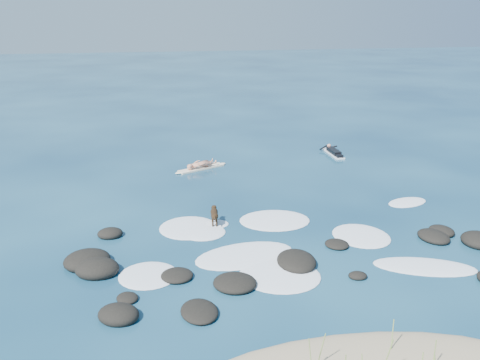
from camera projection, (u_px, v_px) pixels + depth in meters
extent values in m
plane|color=#0A2642|center=(275.00, 238.00, 18.95)|extent=(160.00, 160.00, 0.00)
cylinder|color=#7F9B4B|center=(434.00, 357.00, 11.68)|extent=(0.04, 0.03, 0.87)
cylinder|color=#7F9B4B|center=(392.00, 337.00, 12.40)|extent=(0.12, 0.20, 0.83)
cylinder|color=#7F9B4B|center=(321.00, 352.00, 11.74)|extent=(0.18, 0.11, 0.98)
ellipsoid|color=black|center=(177.00, 276.00, 16.17)|extent=(1.32, 1.32, 0.29)
ellipsoid|color=black|center=(337.00, 244.00, 18.30)|extent=(1.06, 1.10, 0.24)
ellipsoid|color=black|center=(97.00, 269.00, 16.42)|extent=(1.60, 1.45, 0.60)
ellipsoid|color=black|center=(358.00, 276.00, 16.18)|extent=(0.63, 0.54, 0.24)
ellipsoid|color=black|center=(479.00, 240.00, 18.44)|extent=(1.37, 1.44, 0.51)
ellipsoid|color=black|center=(87.00, 260.00, 16.96)|extent=(1.91, 1.86, 0.57)
ellipsoid|color=black|center=(442.00, 231.00, 19.29)|extent=(1.07, 1.18, 0.35)
ellipsoid|color=black|center=(297.00, 261.00, 16.97)|extent=(1.32, 1.62, 0.48)
ellipsoid|color=black|center=(110.00, 234.00, 19.06)|extent=(0.90, 0.78, 0.40)
ellipsoid|color=black|center=(235.00, 283.00, 15.68)|extent=(1.71, 1.67, 0.40)
ellipsoid|color=black|center=(434.00, 237.00, 18.82)|extent=(1.23, 1.44, 0.39)
ellipsoid|color=black|center=(118.00, 315.00, 14.04)|extent=(1.43, 1.36, 0.49)
ellipsoid|color=black|center=(127.00, 298.00, 14.96)|extent=(0.80, 0.84, 0.22)
ellipsoid|color=black|center=(199.00, 311.00, 14.27)|extent=(1.16, 1.40, 0.30)
ellipsoid|color=white|center=(189.00, 228.00, 19.79)|extent=(2.37, 2.43, 0.12)
ellipsoid|color=white|center=(425.00, 267.00, 16.84)|extent=(3.46, 2.29, 0.12)
ellipsoid|color=white|center=(275.00, 220.00, 20.46)|extent=(2.92, 2.43, 0.12)
ellipsoid|color=white|center=(203.00, 232.00, 19.40)|extent=(1.93, 1.87, 0.12)
ellipsoid|color=white|center=(361.00, 236.00, 19.09)|extent=(2.49, 2.67, 0.12)
ellipsoid|color=white|center=(407.00, 202.00, 22.32)|extent=(2.09, 1.57, 0.12)
ellipsoid|color=white|center=(280.00, 275.00, 16.31)|extent=(3.18, 3.06, 0.12)
ellipsoid|color=white|center=(245.00, 255.00, 17.60)|extent=(3.74, 2.57, 0.12)
ellipsoid|color=white|center=(148.00, 275.00, 16.31)|extent=(2.02, 2.02, 0.12)
ellipsoid|color=white|center=(214.00, 224.00, 20.09)|extent=(1.10, 0.90, 0.12)
cube|color=#FCE9C9|center=(201.00, 168.00, 26.86)|extent=(2.46, 1.58, 0.08)
ellipsoid|color=#FCE9C9|center=(221.00, 164.00, 27.57)|extent=(0.57, 0.48, 0.09)
ellipsoid|color=#FCE9C9|center=(180.00, 173.00, 26.14)|extent=(0.57, 0.48, 0.09)
imported|color=tan|center=(201.00, 152.00, 26.59)|extent=(0.61, 0.70, 1.62)
cube|color=white|center=(334.00, 154.00, 29.44)|extent=(0.52, 2.14, 0.08)
ellipsoid|color=white|center=(327.00, 149.00, 30.43)|extent=(0.26, 0.47, 0.08)
cube|color=black|center=(334.00, 151.00, 29.40)|extent=(0.41, 1.31, 0.21)
sphere|color=tan|center=(329.00, 146.00, 30.06)|extent=(0.23, 0.23, 0.22)
cylinder|color=black|center=(323.00, 148.00, 30.19)|extent=(0.52, 0.30, 0.24)
cylinder|color=black|center=(333.00, 147.00, 30.29)|extent=(0.53, 0.28, 0.24)
cube|color=black|center=(339.00, 155.00, 28.73)|extent=(0.34, 0.54, 0.14)
cylinder|color=black|center=(214.00, 214.00, 19.86)|extent=(0.32, 0.57, 0.27)
sphere|color=black|center=(214.00, 212.00, 20.09)|extent=(0.30, 0.30, 0.28)
sphere|color=black|center=(215.00, 217.00, 19.62)|extent=(0.28, 0.28, 0.25)
sphere|color=black|center=(214.00, 208.00, 20.21)|extent=(0.22, 0.22, 0.20)
cone|color=black|center=(214.00, 207.00, 20.33)|extent=(0.12, 0.13, 0.10)
cone|color=black|center=(213.00, 206.00, 20.17)|extent=(0.10, 0.08, 0.10)
cone|color=black|center=(215.00, 206.00, 20.18)|extent=(0.10, 0.08, 0.10)
cylinder|color=black|center=(212.00, 219.00, 20.12)|extent=(0.07, 0.07, 0.36)
cylinder|color=black|center=(216.00, 219.00, 20.13)|extent=(0.07, 0.07, 0.36)
cylinder|color=black|center=(213.00, 223.00, 19.76)|extent=(0.07, 0.07, 0.36)
cylinder|color=black|center=(217.00, 223.00, 19.77)|extent=(0.07, 0.07, 0.36)
cylinder|color=black|center=(215.00, 217.00, 19.49)|extent=(0.07, 0.26, 0.16)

